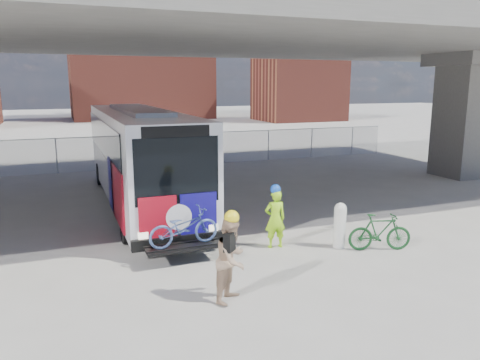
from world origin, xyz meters
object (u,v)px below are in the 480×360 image
bike_parked (380,232)px  cyclist_hivis (275,217)px  cyclist_tan (232,258)px  bus (139,150)px  bollard (340,224)px

bike_parked → cyclist_hivis: bearing=82.2°
cyclist_hivis → bike_parked: cyclist_hivis is taller
cyclist_tan → bike_parked: (4.88, 1.38, -0.41)m
bus → bike_parked: bearing=-55.1°
cyclist_hivis → bus: bearing=-62.2°
cyclist_tan → bus: bearing=48.9°
cyclist_hivis → cyclist_tan: size_ratio=0.92×
bus → cyclist_hivis: size_ratio=7.10×
bike_parked → cyclist_tan: bearing=124.2°
cyclist_tan → bollard: bearing=-17.1°
bollard → cyclist_hivis: 1.83m
bollard → bike_parked: bearing=-34.5°
bus → cyclist_tan: bus is taller
bollard → bike_parked: size_ratio=0.74×
cyclist_hivis → cyclist_tan: 3.50m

